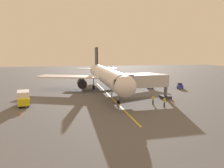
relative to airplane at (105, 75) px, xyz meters
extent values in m
plane|color=#565659|center=(0.09, 0.60, -4.00)|extent=(220.00, 220.00, 0.00)
cube|color=yellow|center=(0.00, 6.28, -4.00)|extent=(0.93, 40.00, 0.01)
cylinder|color=white|center=(0.00, 0.28, 0.10)|extent=(4.39, 34.06, 3.80)
ellipsoid|color=white|center=(-0.32, 18.48, 0.10)|extent=(3.68, 4.06, 3.61)
cone|color=white|center=(0.31, -18.22, 0.10)|extent=(3.47, 3.06, 3.42)
cube|color=black|center=(-0.29, 17.08, 0.65)|extent=(3.26, 1.66, 0.90)
cube|color=white|center=(-8.46, -3.59, -0.50)|extent=(17.73, 11.45, 0.36)
cylinder|color=black|center=(-5.79, -0.82, -2.00)|extent=(2.36, 3.44, 2.30)
cylinder|color=black|center=(-5.82, 0.93, -2.00)|extent=(2.10, 0.24, 2.10)
cube|color=white|center=(8.58, -3.29, -0.50)|extent=(17.78, 10.97, 0.36)
cylinder|color=black|center=(5.81, -0.62, -2.00)|extent=(2.36, 3.44, 2.30)
cylinder|color=black|center=(5.78, 1.13, -2.00)|extent=(2.10, 0.24, 2.10)
cube|color=black|center=(0.26, -15.22, 3.90)|extent=(0.44, 4.81, 7.20)
cube|color=white|center=(-2.94, -14.97, 0.70)|extent=(6.83, 4.35, 0.24)
cube|color=white|center=(3.46, -14.86, 0.70)|extent=(6.82, 4.17, 0.24)
cylinder|color=slate|center=(-0.24, 13.78, -2.27)|extent=(0.24, 0.24, 2.77)
cylinder|color=black|center=(-0.24, 13.78, -3.65)|extent=(0.46, 0.71, 0.70)
cylinder|color=slate|center=(-2.55, -2.76, -2.07)|extent=(0.24, 0.24, 2.77)
cylinder|color=black|center=(-2.55, -2.76, -3.45)|extent=(0.47, 1.11, 1.10)
cylinder|color=slate|center=(2.65, -2.67, -2.07)|extent=(0.24, 0.24, 2.77)
cylinder|color=black|center=(2.65, -2.67, -3.45)|extent=(0.47, 1.11, 1.10)
cube|color=#B7B7BC|center=(-6.69, 11.17, -0.10)|extent=(9.04, 2.75, 2.50)
cube|color=gray|center=(-2.19, 11.25, -0.10)|extent=(2.85, 3.25, 3.00)
cylinder|color=slate|center=(-11.19, 11.09, -2.05)|extent=(0.70, 0.70, 3.90)
cube|color=#333338|center=(-11.19, 11.09, -3.70)|extent=(2.00, 2.00, 0.60)
cylinder|color=#23232D|center=(-6.49, 15.53, -3.56)|extent=(0.26, 0.26, 0.88)
cube|color=#D8EA19|center=(-6.49, 15.53, -2.82)|extent=(0.44, 0.37, 0.60)
cube|color=silver|center=(-6.49, 15.53, -2.82)|extent=(0.47, 0.39, 0.10)
sphere|color=brown|center=(-6.49, 15.53, -2.40)|extent=(0.22, 0.22, 0.22)
cylinder|color=#23232D|center=(-7.73, 17.68, -3.56)|extent=(0.26, 0.26, 0.88)
cube|color=#D8EA19|center=(-7.73, 17.68, -2.82)|extent=(0.45, 0.41, 0.60)
cube|color=silver|center=(-7.73, 17.68, -2.82)|extent=(0.47, 0.43, 0.10)
sphere|color=beige|center=(-7.73, 17.68, -2.40)|extent=(0.22, 0.22, 0.22)
cube|color=#2D3899|center=(-20.68, 0.55, -3.35)|extent=(2.29, 2.71, 0.70)
cube|color=black|center=(-20.80, 0.28, -2.75)|extent=(1.37, 1.26, 0.50)
cylinder|color=black|center=(-20.96, 1.55, -3.70)|extent=(0.47, 0.65, 0.60)
cylinder|color=black|center=(-19.76, 1.03, -3.70)|extent=(0.47, 0.65, 0.60)
cylinder|color=black|center=(-21.59, 0.08, -3.70)|extent=(0.47, 0.65, 0.60)
cylinder|color=black|center=(-20.40, -0.44, -3.70)|extent=(0.47, 0.65, 0.60)
cube|color=white|center=(-12.82, -1.38, -3.35)|extent=(2.19, 2.67, 0.70)
cube|color=black|center=(-12.92, -1.67, -2.75)|extent=(1.34, 1.22, 0.50)
cylinder|color=black|center=(-13.16, -0.41, -3.70)|extent=(0.44, 0.65, 0.60)
cylinder|color=black|center=(-11.94, -0.85, -3.70)|extent=(0.44, 0.65, 0.60)
cylinder|color=black|center=(-13.70, -1.92, -3.70)|extent=(0.44, 0.65, 0.60)
cylinder|color=black|center=(-12.48, -2.36, -3.70)|extent=(0.44, 0.65, 0.60)
cube|color=yellow|center=(16.67, 13.02, -2.98)|extent=(2.22, 2.07, 1.20)
cube|color=black|center=(16.52, 13.70, -2.78)|extent=(1.69, 0.52, 0.70)
cube|color=silver|center=(17.09, 11.11, -2.48)|extent=(2.73, 3.95, 2.20)
cylinder|color=black|center=(15.98, 13.12, -3.58)|extent=(0.43, 0.87, 0.84)
cylinder|color=black|center=(17.25, 13.40, -3.58)|extent=(0.43, 0.87, 0.84)
cylinder|color=black|center=(16.67, 10.00, -3.58)|extent=(0.43, 0.87, 0.84)
cylinder|color=black|center=(17.94, 10.28, -3.58)|extent=(0.43, 0.87, 0.84)
cone|color=#F2590F|center=(-10.96, 14.86, -3.73)|extent=(0.32, 0.32, 0.55)
cone|color=#F2590F|center=(16.30, 17.46, -3.73)|extent=(0.32, 0.32, 0.55)
camera|label=1|loc=(8.22, 49.58, 5.31)|focal=31.99mm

